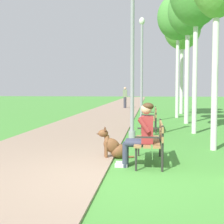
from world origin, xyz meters
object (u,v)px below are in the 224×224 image
object	(u,v)px
park_bench_near	(152,138)
birch_tree_fifth	(178,18)
pedestrian_distant	(125,98)
person_seated_on_near_bench	(142,132)
birch_tree_fourth	(188,12)
lamp_post_mid	(142,69)
dog_brown	(114,147)
lamp_post_near	(132,57)
park_bench_mid	(151,117)
birch_tree_sixth	(182,29)

from	to	relation	value
park_bench_near	birch_tree_fifth	world-z (taller)	birch_tree_fifth
birch_tree_fifth	pedestrian_distant	size ratio (longest dim) A/B	3.89
person_seated_on_near_bench	birch_tree_fourth	bearing A→B (deg)	78.09
lamp_post_mid	birch_tree_fifth	xyz separation A→B (m)	(1.78, 3.08, 2.81)
park_bench_near	pedestrian_distant	xyz separation A→B (m)	(-1.95, 18.75, 0.33)
dog_brown	pedestrian_distant	world-z (taller)	pedestrian_distant
birch_tree_fourth	lamp_post_mid	bearing A→B (deg)	-175.98
birch_tree_fifth	pedestrian_distant	world-z (taller)	birch_tree_fifth
lamp_post_mid	lamp_post_near	bearing A→B (deg)	-91.70
lamp_post_near	lamp_post_mid	bearing A→B (deg)	88.30
park_bench_mid	birch_tree_fifth	distance (m)	7.49
park_bench_near	birch_tree_sixth	xyz separation A→B (m)	(1.85, 13.72, 4.56)
park_bench_near	birch_tree_sixth	bearing A→B (deg)	82.31
park_bench_mid	pedestrian_distant	distance (m)	13.69
park_bench_mid	dog_brown	size ratio (longest dim) A/B	1.83
dog_brown	birch_tree_sixth	size ratio (longest dim) A/B	0.13
lamp_post_near	person_seated_on_near_bench	bearing A→B (deg)	-83.64
park_bench_mid	lamp_post_near	size ratio (longest dim) A/B	0.32
lamp_post_near	park_bench_mid	bearing A→B (deg)	77.17
person_seated_on_near_bench	dog_brown	bearing A→B (deg)	131.92
park_bench_near	lamp_post_near	world-z (taller)	lamp_post_near
person_seated_on_near_bench	birch_tree_sixth	world-z (taller)	birch_tree_sixth
park_bench_near	person_seated_on_near_bench	world-z (taller)	person_seated_on_near_bench
lamp_post_near	birch_tree_fifth	world-z (taller)	birch_tree_fifth
lamp_post_near	birch_tree_fourth	distance (m)	6.02
person_seated_on_near_bench	lamp_post_mid	distance (m)	8.32
park_bench_near	dog_brown	xyz separation A→B (m)	(-0.82, 0.35, -0.25)
park_bench_mid	pedestrian_distant	world-z (taller)	pedestrian_distant
park_bench_mid	lamp_post_mid	distance (m)	3.23
birch_tree_fifth	birch_tree_sixth	size ratio (longest dim) A/B	1.01
park_bench_near	park_bench_mid	distance (m)	5.20
park_bench_mid	birch_tree_sixth	world-z (taller)	birch_tree_sixth
park_bench_mid	birch_tree_fourth	bearing A→B (deg)	60.40
dog_brown	birch_tree_fifth	world-z (taller)	birch_tree_fifth
birch_tree_sixth	birch_tree_fifth	bearing A→B (deg)	-99.67
park_bench_near	pedestrian_distant	size ratio (longest dim) A/B	0.91
dog_brown	birch_tree_fifth	bearing A→B (deg)	78.27
park_bench_mid	birch_tree_fifth	world-z (taller)	birch_tree_fifth
birch_tree_fourth	birch_tree_fifth	size ratio (longest dim) A/B	0.92
park_bench_near	birch_tree_fifth	xyz separation A→B (m)	(1.37, 10.90, 4.67)
park_bench_mid	person_seated_on_near_bench	xyz separation A→B (m)	(-0.19, -5.54, 0.17)
person_seated_on_near_bench	lamp_post_near	world-z (taller)	lamp_post_near
park_bench_mid	lamp_post_mid	size ratio (longest dim) A/B	0.33
person_seated_on_near_bench	birch_tree_sixth	size ratio (longest dim) A/B	0.20
lamp_post_mid	birch_tree_sixth	distance (m)	6.88
park_bench_mid	birch_tree_sixth	bearing A→B (deg)	77.60
lamp_post_mid	pedestrian_distant	size ratio (longest dim) A/B	2.78
park_bench_near	lamp_post_mid	xyz separation A→B (m)	(-0.41, 7.81, 1.86)
birch_tree_sixth	park_bench_near	bearing A→B (deg)	-97.69
park_bench_near	lamp_post_near	size ratio (longest dim) A/B	0.32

